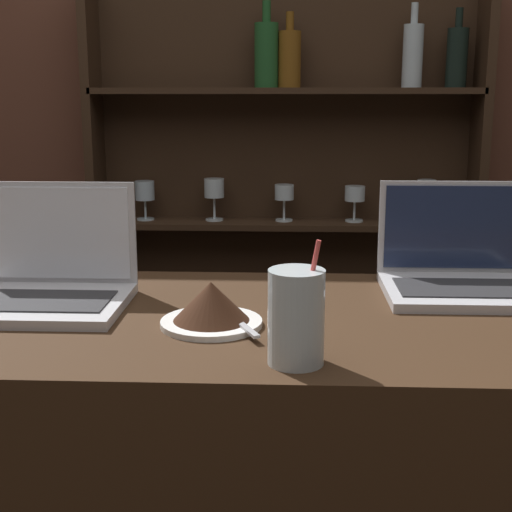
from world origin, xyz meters
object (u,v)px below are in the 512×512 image
laptop_near (44,280)px  laptop_far (459,270)px  cake_plate (210,306)px  water_glass (296,317)px

laptop_near → laptop_far: bearing=8.6°
cake_plate → water_glass: size_ratio=0.97×
laptop_near → cake_plate: bearing=-20.4°
laptop_far → cake_plate: 0.53m
water_glass → laptop_far: bearing=51.2°
laptop_near → laptop_far: 0.80m
laptop_far → cake_plate: laptop_far is taller
laptop_far → water_glass: laptop_far is taller
cake_plate → water_glass: water_glass is taller
laptop_near → laptop_far: laptop_near is taller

